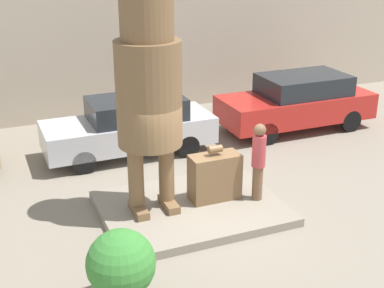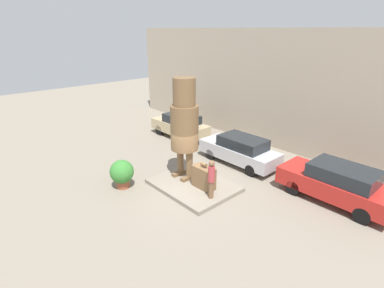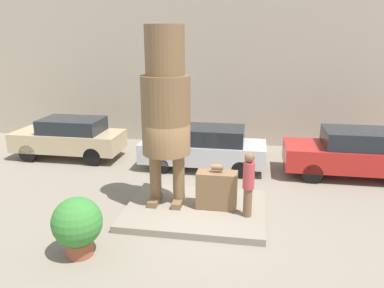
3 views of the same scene
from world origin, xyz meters
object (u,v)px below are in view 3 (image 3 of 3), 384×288
at_px(parked_car_silver, 205,147).
at_px(parked_car_red, 356,153).
at_px(statue_figure, 166,104).
at_px(planter_pot, 77,224).
at_px(tourist, 248,182).
at_px(parked_car_tan, 70,137).
at_px(giant_suitcase, 217,190).

xyz_separation_m(parked_car_silver, parked_car_red, (5.30, 0.03, 0.06)).
distance_m(statue_figure, planter_pot, 3.78).
xyz_separation_m(statue_figure, parked_car_red, (5.89, 3.53, -2.14)).
xyz_separation_m(statue_figure, tourist, (2.28, -0.48, -1.88)).
distance_m(statue_figure, parked_car_red, 7.19).
bearing_deg(statue_figure, tourist, -11.93).
bearing_deg(parked_car_red, tourist, 48.04).
relative_size(parked_car_tan, parked_car_silver, 0.95).
bearing_deg(statue_figure, planter_pot, -117.71).
height_order(giant_suitcase, tourist, tourist).
relative_size(statue_figure, parked_car_red, 1.03).
bearing_deg(tourist, parked_car_red, 48.04).
distance_m(giant_suitcase, tourist, 1.04).
height_order(statue_figure, tourist, statue_figure).
xyz_separation_m(giant_suitcase, parked_car_red, (4.46, 3.62, 0.18)).
height_order(giant_suitcase, parked_car_red, parked_car_red).
xyz_separation_m(statue_figure, parked_car_tan, (-4.95, 3.89, -2.17)).
xyz_separation_m(parked_car_red, planter_pot, (-7.29, -6.21, -0.13)).
bearing_deg(planter_pot, parked_car_silver, 72.13).
bearing_deg(parked_car_red, parked_car_tan, -1.86).
xyz_separation_m(statue_figure, giant_suitcase, (1.42, -0.09, -2.32)).
bearing_deg(parked_car_silver, planter_pot, 72.13).
bearing_deg(tourist, parked_car_silver, 112.98).
distance_m(giant_suitcase, parked_car_red, 5.75).
relative_size(parked_car_silver, planter_pot, 3.33).
bearing_deg(parked_car_tan, giant_suitcase, 148.04).
relative_size(tourist, planter_pot, 1.28).
distance_m(tourist, parked_car_silver, 4.34).
relative_size(statue_figure, giant_suitcase, 3.88).
height_order(tourist, parked_car_red, tourist).
bearing_deg(planter_pot, giant_suitcase, 42.45).
bearing_deg(parked_car_tan, planter_pot, 118.37).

